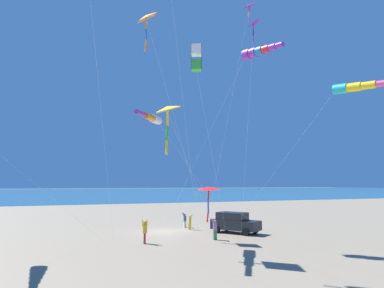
% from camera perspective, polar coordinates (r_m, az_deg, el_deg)
% --- Properties ---
extents(ground_plane, '(600.00, 600.00, 0.00)m').
position_cam_1_polar(ground_plane, '(33.29, -4.70, -14.26)').
color(ground_plane, gray).
extents(ocean_water_strip, '(240.00, 600.00, 0.01)m').
position_cam_1_polar(ocean_water_strip, '(196.87, -18.77, -7.53)').
color(ocean_water_strip, '#285B7A').
rests_on(ocean_water_strip, ground_plane).
extents(parked_car, '(4.61, 3.91, 1.85)m').
position_cam_1_polar(parked_car, '(32.16, 7.10, -12.80)').
color(parked_car, black).
rests_on(parked_car, ground_plane).
extents(cooler_box, '(0.62, 0.42, 0.42)m').
position_cam_1_polar(cooler_box, '(34.56, 6.76, -13.60)').
color(cooler_box, '#EF4C93').
rests_on(cooler_box, ground_plane).
extents(person_adult_flyer, '(0.44, 0.55, 1.72)m').
position_cam_1_polar(person_adult_flyer, '(28.31, 3.81, -13.72)').
color(person_adult_flyer, '#3D7F51').
rests_on(person_adult_flyer, ground_plane).
extents(person_child_green_jacket, '(0.61, 0.51, 1.82)m').
position_cam_1_polar(person_child_green_jacket, '(26.73, -7.85, -13.98)').
color(person_child_green_jacket, '#B72833').
rests_on(person_child_green_jacket, ground_plane).
extents(person_child_grey_jacket, '(0.49, 0.53, 1.47)m').
position_cam_1_polar(person_child_grey_jacket, '(34.31, -0.36, -12.71)').
color(person_child_grey_jacket, gold).
rests_on(person_child_grey_jacket, ground_plane).
extents(person_bystander_far, '(0.39, 0.49, 1.51)m').
position_cam_1_polar(person_bystander_far, '(35.92, -1.20, -12.39)').
color(person_bystander_far, silver).
rests_on(person_bystander_far, ground_plane).
extents(kite_delta_green_low_center, '(9.88, 8.44, 9.88)m').
position_cam_1_polar(kite_delta_green_low_center, '(23.42, -4.16, 5.64)').
color(kite_delta_green_low_center, yellow).
rests_on(kite_delta_green_low_center, ground_plane).
extents(kite_delta_blue_topmost, '(6.98, 1.77, 19.77)m').
position_cam_1_polar(kite_delta_blue_topmost, '(31.82, 9.41, 21.48)').
color(kite_delta_blue_topmost, purple).
rests_on(kite_delta_blue_topmost, ground_plane).
extents(kite_box_long_streamer_right, '(3.47, 4.60, 15.78)m').
position_cam_1_polar(kite_box_long_streamer_right, '(29.04, 0.75, 14.09)').
color(kite_box_long_streamer_right, white).
rests_on(kite_box_long_streamer_right, ground_plane).
extents(kite_windsock_striped_overhead, '(10.26, 11.94, 9.82)m').
position_cam_1_polar(kite_windsock_striped_overhead, '(25.68, -6.62, 4.28)').
color(kite_windsock_striped_overhead, white).
rests_on(kite_windsock_striped_overhead, ground_plane).
extents(kite_windsock_checkered_midright, '(15.51, 7.08, 13.24)m').
position_cam_1_polar(kite_windsock_checkered_midright, '(32.70, 25.88, 8.57)').
color(kite_windsock_checkered_midright, '#1EB7C6').
rests_on(kite_windsock_checkered_midright, ground_plane).
extents(kite_delta_magenta_far_left, '(4.40, 1.23, 16.53)m').
position_cam_1_polar(kite_delta_magenta_far_left, '(27.22, 10.17, 18.96)').
color(kite_delta_magenta_far_left, purple).
rests_on(kite_delta_magenta_far_left, ground_plane).
extents(kite_delta_yellow_midlevel, '(3.81, 8.05, 4.30)m').
position_cam_1_polar(kite_delta_yellow_midlevel, '(27.07, 2.77, -7.56)').
color(kite_delta_yellow_midlevel, red).
rests_on(kite_delta_yellow_midlevel, ground_plane).
extents(kite_windsock_small_distant, '(12.46, 5.44, 15.42)m').
position_cam_1_polar(kite_windsock_small_distant, '(28.48, 10.84, 14.86)').
color(kite_windsock_small_distant, purple).
rests_on(kite_windsock_small_distant, ground_plane).
extents(kite_delta_long_streamer_left, '(12.84, 10.01, 15.27)m').
position_cam_1_polar(kite_delta_long_streamer_left, '(23.22, -7.66, 19.93)').
color(kite_delta_long_streamer_left, orange).
rests_on(kite_delta_long_streamer_left, ground_plane).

